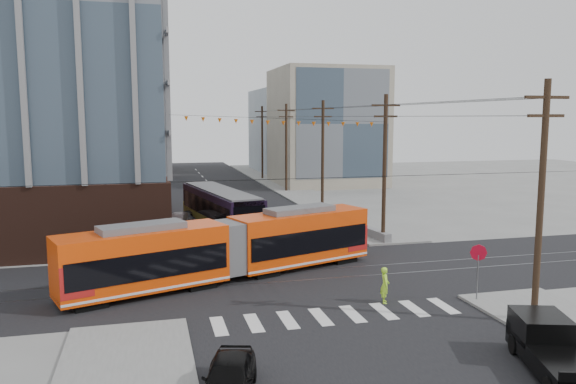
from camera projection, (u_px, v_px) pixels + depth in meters
name	position (u px, v px, depth m)	size (l,w,h in m)	color
ground	(318.00, 296.00, 29.47)	(160.00, 160.00, 0.00)	slate
bg_bldg_nw_near	(79.00, 120.00, 74.12)	(18.00, 16.00, 18.00)	#8C99A5
bg_bldg_ne_near	(326.00, 127.00, 78.42)	(14.00, 14.00, 16.00)	gray
bg_bldg_nw_far	(111.00, 113.00, 93.94)	(16.00, 18.00, 20.00)	gray
bg_bldg_ne_far	(302.00, 131.00, 98.26)	(16.00, 16.00, 14.00)	#8C99A5
utility_pole_near	(541.00, 204.00, 25.04)	(0.30, 0.30, 11.00)	black
utility_pole_far	(262.00, 143.00, 84.62)	(0.30, 0.30, 11.00)	black
streetcar	(228.00, 248.00, 32.33)	(19.00, 2.67, 3.66)	#DE3C07
city_bus	(221.00, 211.00, 45.49)	(2.79, 12.89, 3.65)	black
pickup_truck	(555.00, 352.00, 20.36)	(1.86, 5.21, 1.77)	black
black_sedan	(229.00, 378.00, 18.73)	(1.66, 4.13, 1.41)	black
parked_car_silver	(185.00, 235.00, 40.91)	(1.75, 5.03, 1.66)	#9D9D9D
parked_car_white	(180.00, 219.00, 47.83)	(1.91, 4.69, 1.36)	#B4A2A6
parked_car_grey	(190.00, 217.00, 49.16)	(2.11, 4.58, 1.27)	#4C4E52
pedestrian	(385.00, 285.00, 28.32)	(0.67, 0.44, 1.85)	#B1F431
stop_sign	(477.00, 275.00, 28.40)	(0.85, 0.85, 2.79)	#B50820
jersey_barrier	(375.00, 234.00, 43.09)	(0.90, 3.98, 0.80)	slate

